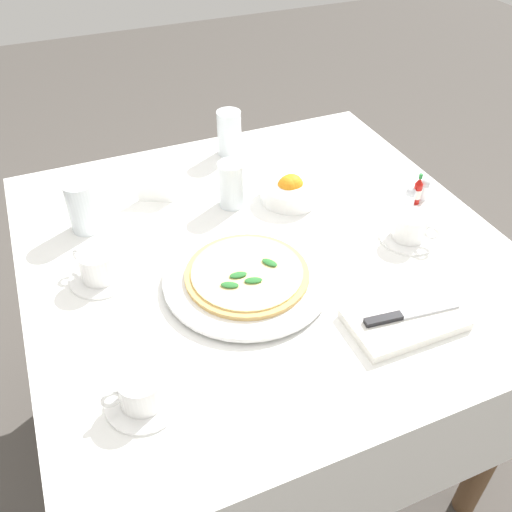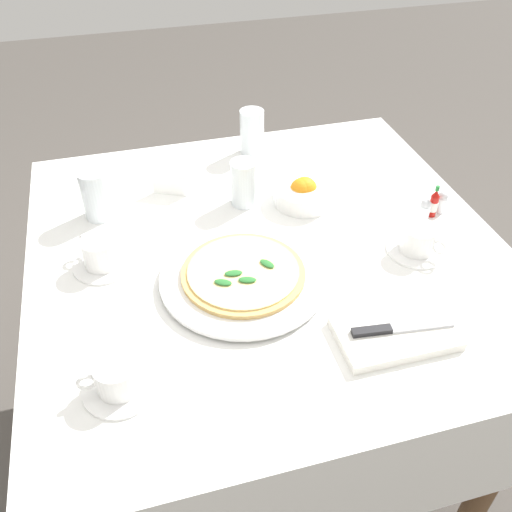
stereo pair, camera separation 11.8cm
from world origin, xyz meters
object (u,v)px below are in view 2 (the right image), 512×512
pizza (243,273)px  hot_sauce_bottle (434,204)px  pizza_plate (243,277)px  water_glass_near_right (244,186)px  dinner_knife (398,328)px  napkin_folded (395,333)px  coffee_cup_center_back (117,378)px  salt_shaker (441,203)px  coffee_cup_far_right (418,241)px  menu_card (169,185)px  pepper_shaker (424,211)px  citrus_bowl (304,193)px  coffee_cup_right_edge (101,254)px  water_glass_back_corner (97,196)px  water_glass_left_edge (252,135)px

pizza → hot_sauce_bottle: size_ratio=3.09×
pizza_plate → water_glass_near_right: (0.07, 0.28, 0.04)m
pizza_plate → dinner_knife: bearing=-43.3°
napkin_folded → dinner_knife: bearing=-6.2°
coffee_cup_center_back → napkin_folded: coffee_cup_center_back is taller
pizza → salt_shaker: bearing=12.8°
coffee_cup_far_right → menu_card: 0.62m
water_glass_near_right → pepper_shaker: 0.43m
dinner_knife → citrus_bowl: size_ratio=1.31×
coffee_cup_center_back → hot_sauce_bottle: bearing=22.4°
pizza_plate → citrus_bowl: 0.33m
coffee_cup_right_edge → pizza_plate: bearing=-24.8°
citrus_bowl → pepper_shaker: (0.25, -0.15, -0.00)m
coffee_cup_center_back → dinner_knife: size_ratio=0.68×
coffee_cup_far_right → napkin_folded: 0.27m
coffee_cup_center_back → napkin_folded: 0.51m
hot_sauce_bottle → pepper_shaker: bearing=-160.3°
pizza_plate → dinner_knife: 0.33m
hot_sauce_bottle → pepper_shaker: hot_sauce_bottle is taller
coffee_cup_far_right → citrus_bowl: citrus_bowl is taller
water_glass_near_right → napkin_folded: bearing=-72.2°
water_glass_back_corner → citrus_bowl: (0.49, -0.07, -0.03)m
pizza_plate → pepper_shaker: bearing=11.9°
dinner_knife → pizza_plate: bearing=143.2°
hot_sauce_bottle → salt_shaker: (0.03, 0.01, -0.01)m
coffee_cup_right_edge → hot_sauce_bottle: (0.77, -0.02, 0.00)m
coffee_cup_right_edge → citrus_bowl: (0.50, 0.12, -0.01)m
pizza_plate → pepper_shaker: size_ratio=6.18×
citrus_bowl → menu_card: size_ratio=1.82×
coffee_cup_far_right → water_glass_left_edge: 0.58m
napkin_folded → citrus_bowl: 0.47m
water_glass_left_edge → hot_sauce_bottle: (0.34, -0.41, -0.02)m
citrus_bowl → hot_sauce_bottle: (0.28, -0.14, 0.01)m
pizza → dinner_knife: size_ratio=1.31×
coffee_cup_far_right → coffee_cup_right_edge: coffee_cup_right_edge is taller
coffee_cup_far_right → coffee_cup_center_back: (-0.67, -0.20, -0.00)m
napkin_folded → pepper_shaker: pepper_shaker is taller
pizza_plate → water_glass_back_corner: (-0.27, 0.32, 0.05)m
water_glass_left_edge → menu_card: size_ratio=1.53×
pepper_shaker → menu_card: 0.63m
napkin_folded → menu_card: menu_card is taller
dinner_knife → hot_sauce_bottle: size_ratio=2.36×
pizza_plate → water_glass_left_edge: (0.16, 0.52, 0.04)m
water_glass_left_edge → salt_shaker: water_glass_left_edge is taller
dinner_knife → salt_shaker: (0.29, 0.34, 0.00)m
water_glass_near_right → salt_shaker: bearing=-19.7°
dinner_knife → menu_card: 0.68m
pizza_plate → water_glass_back_corner: size_ratio=2.83×
pizza → coffee_cup_far_right: (0.39, -0.01, 0.00)m
water_glass_back_corner → water_glass_near_right: size_ratio=1.06×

